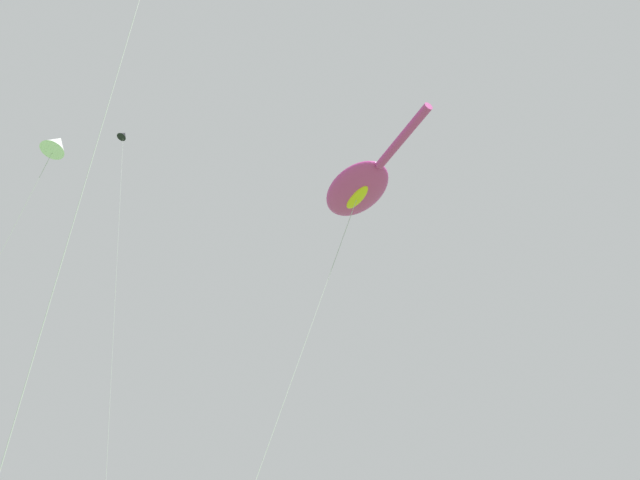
# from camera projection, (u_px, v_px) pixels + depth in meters

# --- Properties ---
(big_show_kite) EXTENTS (5.70, 7.18, 15.61)m
(big_show_kite) POSITION_uv_depth(u_px,v_px,m) (358.00, 188.00, 20.19)
(big_show_kite) COLOR #CC3899
(big_show_kite) RESTS_ON ground
(small_kite_bird_shape) EXTENTS (2.88, 4.48, 24.18)m
(small_kite_bird_shape) POSITION_uv_depth(u_px,v_px,m) (123.00, 140.00, 28.96)
(small_kite_bird_shape) COLOR black
(small_kite_bird_shape) RESTS_ON ground
(small_kite_delta_white) EXTENTS (2.08, 3.49, 16.13)m
(small_kite_delta_white) POSITION_uv_depth(u_px,v_px,m) (56.00, 145.00, 18.90)
(small_kite_delta_white) COLOR white
(small_kite_delta_white) RESTS_ON ground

